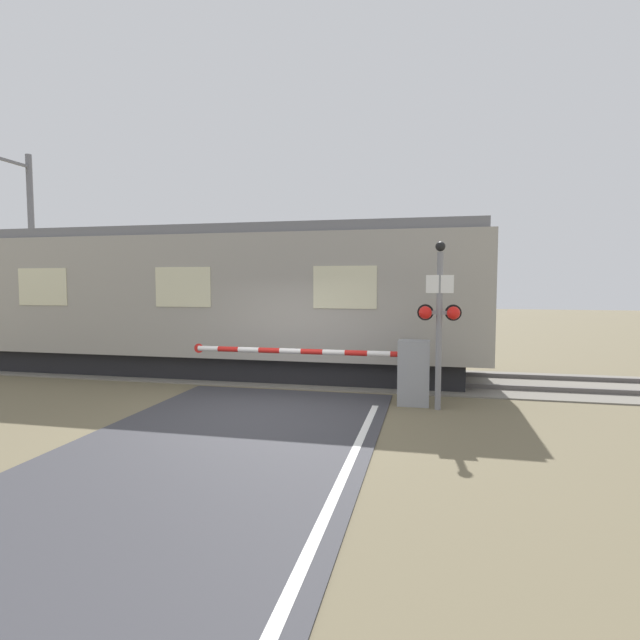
# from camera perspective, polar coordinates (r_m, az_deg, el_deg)

# --- Properties ---
(ground_plane) EXTENTS (80.00, 80.00, 0.00)m
(ground_plane) POSITION_cam_1_polar(r_m,az_deg,el_deg) (9.21, -6.76, -10.66)
(ground_plane) COLOR #6B6047
(track_bed) EXTENTS (36.00, 3.20, 0.13)m
(track_bed) POSITION_cam_1_polar(r_m,az_deg,el_deg) (12.74, -1.11, -6.35)
(track_bed) COLOR slate
(track_bed) RESTS_ON ground_plane
(train) EXTENTS (14.01, 2.87, 3.75)m
(train) POSITION_cam_1_polar(r_m,az_deg,el_deg) (13.44, -12.52, 2.24)
(train) COLOR black
(train) RESTS_ON ground_plane
(crossing_barrier) EXTENTS (4.91, 0.44, 1.26)m
(crossing_barrier) POSITION_cam_1_polar(r_m,az_deg,el_deg) (9.88, 8.78, -5.60)
(crossing_barrier) COLOR gray
(crossing_barrier) RESTS_ON ground_plane
(signal_post) EXTENTS (0.80, 0.26, 3.12)m
(signal_post) POSITION_cam_1_polar(r_m,az_deg,el_deg) (9.46, 13.47, 0.59)
(signal_post) COLOR gray
(signal_post) RESTS_ON ground_plane
(catenary_pole) EXTENTS (0.20, 1.90, 6.57)m
(catenary_pole) POSITION_cam_1_polar(r_m,az_deg,el_deg) (19.18, -30.11, 6.86)
(catenary_pole) COLOR slate
(catenary_pole) RESTS_ON ground_plane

